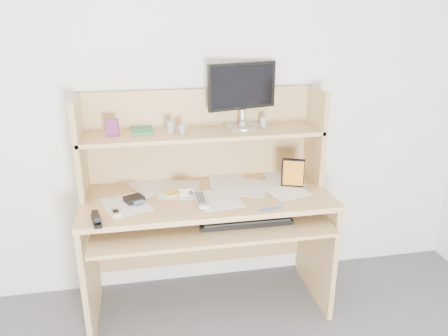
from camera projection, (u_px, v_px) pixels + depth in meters
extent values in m
cube|color=white|center=(198.00, 96.00, 2.60)|extent=(3.60, 0.04, 2.50)
cube|color=tan|center=(207.00, 197.00, 2.48)|extent=(1.40, 0.60, 0.03)
cube|color=tan|center=(90.00, 266.00, 2.50)|extent=(0.03, 0.56, 0.72)
cube|color=tan|center=(316.00, 244.00, 2.73)|extent=(0.03, 0.56, 0.72)
cube|color=tan|center=(202.00, 235.00, 2.88)|extent=(1.34, 0.02, 0.41)
cube|color=tan|center=(211.00, 221.00, 2.41)|extent=(1.28, 0.55, 0.02)
cube|color=tan|center=(200.00, 134.00, 2.65)|extent=(1.40, 0.02, 0.55)
cube|color=tan|center=(80.00, 147.00, 2.40)|extent=(0.03, 0.30, 0.55)
cube|color=tan|center=(315.00, 135.00, 2.64)|extent=(0.03, 0.30, 0.55)
cube|color=tan|center=(203.00, 133.00, 2.51)|extent=(1.38, 0.30, 0.02)
cube|color=silver|center=(207.00, 194.00, 2.48)|extent=(1.32, 0.54, 0.01)
cube|color=black|center=(245.00, 219.00, 2.38)|extent=(0.50, 0.18, 0.02)
cube|color=black|center=(245.00, 216.00, 2.38)|extent=(0.47, 0.17, 0.01)
cube|color=#ABABA6|center=(201.00, 200.00, 2.37)|extent=(0.07, 0.21, 0.02)
cube|color=silver|center=(116.00, 212.00, 2.23)|extent=(0.06, 0.09, 0.02)
cube|color=black|center=(96.00, 218.00, 2.14)|extent=(0.07, 0.14, 0.04)
cube|color=black|center=(134.00, 199.00, 2.38)|extent=(0.12, 0.11, 0.02)
cube|color=#F5EC40|center=(172.00, 193.00, 2.48)|extent=(0.11, 0.11, 0.01)
cube|color=silver|center=(187.00, 192.00, 2.44)|extent=(0.08, 0.04, 0.05)
cube|color=black|center=(293.00, 173.00, 2.53)|extent=(0.13, 0.06, 0.18)
cylinder|color=#1A30C9|center=(271.00, 208.00, 2.29)|extent=(0.14, 0.03, 0.01)
cube|color=maroon|center=(112.00, 128.00, 2.39)|extent=(0.07, 0.03, 0.10)
cube|color=#2D7250|center=(142.00, 131.00, 2.48)|extent=(0.12, 0.16, 0.02)
cylinder|color=black|center=(182.00, 129.00, 2.43)|extent=(0.04, 0.04, 0.06)
cylinder|color=white|center=(171.00, 127.00, 2.45)|extent=(0.05, 0.05, 0.07)
cylinder|color=black|center=(242.00, 125.00, 2.55)|extent=(0.04, 0.04, 0.04)
cylinder|color=white|center=(264.00, 122.00, 2.57)|extent=(0.04, 0.04, 0.07)
cylinder|color=#B4B3B8|center=(243.00, 126.00, 2.59)|extent=(0.22, 0.22, 0.01)
cylinder|color=#B4B3B8|center=(242.00, 117.00, 2.58)|extent=(0.04, 0.04, 0.09)
cube|color=black|center=(242.00, 86.00, 2.54)|extent=(0.42, 0.14, 0.27)
cube|color=black|center=(243.00, 86.00, 2.52)|extent=(0.38, 0.11, 0.23)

